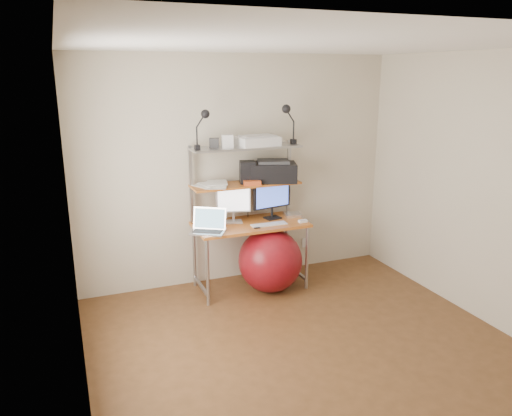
{
  "coord_description": "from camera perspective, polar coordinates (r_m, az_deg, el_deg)",
  "views": [
    {
      "loc": [
        -1.83,
        -3.33,
        2.3
      ],
      "look_at": [
        -0.05,
        1.15,
        0.99
      ],
      "focal_mm": 35.0,
      "sensor_mm": 36.0,
      "label": 1
    }
  ],
  "objects": [
    {
      "name": "keyboard",
      "position": [
        5.28,
        1.5,
        -1.88
      ],
      "size": [
        0.39,
        0.11,
        0.01
      ],
      "primitive_type": "cube",
      "rotation": [
        0.0,
        0.0,
        -0.01
      ],
      "color": "silver",
      "rests_on": "desktop"
    },
    {
      "name": "laptop",
      "position": [
        5.08,
        -5.43,
        -2.14
      ],
      "size": [
        0.43,
        0.41,
        0.3
      ],
      "rotation": [
        0.0,
        0.0,
        -0.55
      ],
      "color": "silver",
      "rests_on": "desktop"
    },
    {
      "name": "exercise_ball",
      "position": [
        5.4,
        1.63,
        -6.01
      ],
      "size": [
        0.69,
        0.69,
        0.69
      ],
      "primitive_type": "sphere",
      "color": "maroon",
      "rests_on": "floor"
    },
    {
      "name": "nas_cube",
      "position": [
        5.34,
        -0.98,
        4.12
      ],
      "size": [
        0.2,
        0.2,
        0.24
      ],
      "primitive_type": "cube",
      "rotation": [
        0.0,
        0.0,
        -0.25
      ],
      "color": "black",
      "rests_on": "mid_shelf"
    },
    {
      "name": "paper_stack",
      "position": [
        5.25,
        -4.88,
        2.69
      ],
      "size": [
        0.41,
        0.42,
        0.03
      ],
      "color": "white",
      "rests_on": "mid_shelf"
    },
    {
      "name": "red_box",
      "position": [
        5.27,
        -0.46,
        2.92
      ],
      "size": [
        0.2,
        0.15,
        0.05
      ],
      "primitive_type": "cube",
      "rotation": [
        0.0,
        0.0,
        -0.19
      ],
      "color": "#BB481E",
      "rests_on": "mid_shelf"
    },
    {
      "name": "monitor_silver",
      "position": [
        5.33,
        -2.61,
        0.68
      ],
      "size": [
        0.37,
        0.17,
        0.42
      ],
      "rotation": [
        0.0,
        0.0,
        -0.23
      ],
      "color": "#BBBBC0",
      "rests_on": "desktop"
    },
    {
      "name": "mouse",
      "position": [
        5.4,
        5.37,
        -1.5
      ],
      "size": [
        0.09,
        0.06,
        0.03
      ],
      "primitive_type": "cube",
      "rotation": [
        0.0,
        0.0,
        0.03
      ],
      "color": "silver",
      "rests_on": "desktop"
    },
    {
      "name": "wall_outlet",
      "position": [
        6.11,
        5.65,
        -3.94
      ],
      "size": [
        0.08,
        0.01,
        0.12
      ],
      "primitive_type": "cube",
      "color": "silver",
      "rests_on": "room"
    },
    {
      "name": "clip_lamp_left",
      "position": [
        5.04,
        -6.02,
        9.91
      ],
      "size": [
        0.16,
        0.09,
        0.4
      ],
      "color": "black",
      "rests_on": "top_shelf"
    },
    {
      "name": "phone",
      "position": [
        5.21,
        -0.01,
        -2.13
      ],
      "size": [
        0.08,
        0.13,
        0.01
      ],
      "primitive_type": "cube",
      "rotation": [
        0.0,
        0.0,
        -0.15
      ],
      "color": "black",
      "rests_on": "desktop"
    },
    {
      "name": "printer",
      "position": [
        5.44,
        1.96,
        4.21
      ],
      "size": [
        0.57,
        0.48,
        0.23
      ],
      "rotation": [
        0.0,
        0.0,
        -0.33
      ],
      "color": "black",
      "rests_on": "mid_shelf"
    },
    {
      "name": "mac_mini",
      "position": [
        5.61,
        4.2,
        -0.76
      ],
      "size": [
        0.21,
        0.21,
        0.03
      ],
      "primitive_type": "cube",
      "rotation": [
        0.0,
        0.0,
        -0.19
      ],
      "color": "silver",
      "rests_on": "desktop"
    },
    {
      "name": "box_white",
      "position": [
        5.17,
        -3.28,
        7.61
      ],
      "size": [
        0.13,
        0.12,
        0.13
      ],
      "primitive_type": "cube",
      "rotation": [
        0.0,
        0.0,
        -0.21
      ],
      "color": "silver",
      "rests_on": "top_shelf"
    },
    {
      "name": "box_grey",
      "position": [
        5.2,
        -4.8,
        7.42
      ],
      "size": [
        0.12,
        0.12,
        0.1
      ],
      "primitive_type": "cube",
      "rotation": [
        0.0,
        0.0,
        -0.35
      ],
      "color": "#323235",
      "rests_on": "top_shelf"
    },
    {
      "name": "room",
      "position": [
        3.94,
        6.82,
        -0.34
      ],
      "size": [
        3.6,
        3.6,
        3.6
      ],
      "color": "brown",
      "rests_on": "ground"
    },
    {
      "name": "monitor_black",
      "position": [
        5.47,
        1.85,
        1.2
      ],
      "size": [
        0.46,
        0.16,
        0.47
      ],
      "rotation": [
        0.0,
        0.0,
        0.18
      ],
      "color": "black",
      "rests_on": "desktop"
    },
    {
      "name": "clip_lamp_right",
      "position": [
        5.39,
        3.65,
        10.52
      ],
      "size": [
        0.17,
        0.09,
        0.42
      ],
      "color": "black",
      "rests_on": "top_shelf"
    },
    {
      "name": "computer_desk",
      "position": [
        5.34,
        -0.92,
        0.65
      ],
      "size": [
        1.2,
        0.6,
        1.57
      ],
      "color": "#BC6C24",
      "rests_on": "ground"
    },
    {
      "name": "scanner",
      "position": [
        5.3,
        0.18,
        7.7
      ],
      "size": [
        0.46,
        0.32,
        0.11
      ],
      "rotation": [
        0.0,
        0.0,
        0.11
      ],
      "color": "silver",
      "rests_on": "top_shelf"
    }
  ]
}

